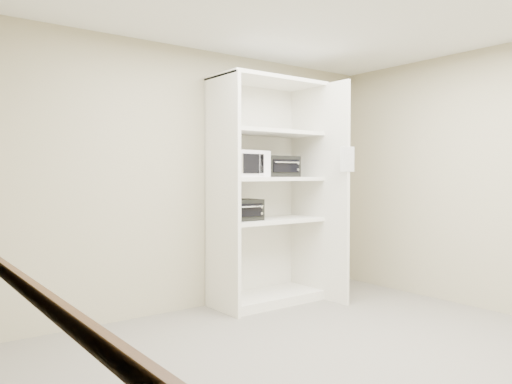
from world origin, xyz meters
TOP-DOWN VIEW (x-y plane):
  - floor at (0.00, 0.00)m, footprint 4.50×4.00m
  - wall_back at (0.00, 2.00)m, footprint 4.50×0.02m
  - wall_left at (-2.25, 0.00)m, footprint 0.02×4.00m
  - wall_right at (2.25, 0.00)m, footprint 0.02×4.00m
  - shelving_unit at (0.67, 1.70)m, footprint 1.24×0.92m
  - microwave at (0.30, 1.71)m, footprint 0.50×0.41m
  - toaster_oven_upper at (0.79, 1.73)m, footprint 0.43×0.34m
  - toaster_oven_lower at (0.25, 1.69)m, footprint 0.41×0.31m
  - paper_sign at (1.19, 1.07)m, footprint 0.20×0.01m
  - chair_rail at (-2.23, 0.00)m, footprint 0.04×3.98m

SIDE VIEW (x-z plane):
  - floor at x=0.00m, z-range -0.01..0.01m
  - chair_rail at x=-2.23m, z-range 0.86..0.94m
  - toaster_oven_lower at x=0.25m, z-range 0.92..1.14m
  - shelving_unit at x=0.67m, z-range -0.08..2.34m
  - wall_back at x=0.00m, z-range 0.00..2.70m
  - wall_left at x=-2.25m, z-range 0.00..2.70m
  - wall_right at x=2.25m, z-range 0.00..2.70m
  - toaster_oven_upper at x=0.79m, z-range 1.37..1.60m
  - microwave at x=0.30m, z-range 1.37..1.65m
  - paper_sign at x=1.19m, z-range 1.43..1.69m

